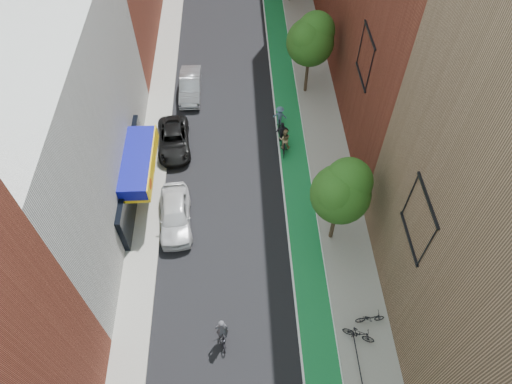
{
  "coord_description": "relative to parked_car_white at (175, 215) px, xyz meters",
  "views": [
    {
      "loc": [
        0.26,
        -5.12,
        24.09
      ],
      "look_at": [
        1.09,
        12.62,
        1.5
      ],
      "focal_mm": 32.0,
      "sensor_mm": 36.0,
      "label": 1
    }
  ],
  "objects": [
    {
      "name": "parked_car_white",
      "position": [
        0.0,
        0.0,
        0.0
      ],
      "size": [
        2.33,
        4.96,
        1.64
      ],
      "primitive_type": "imported",
      "rotation": [
        0.0,
        0.0,
        0.08
      ],
      "color": "silver",
      "rests_on": "ground"
    },
    {
      "name": "parked_bike_far",
      "position": [
        10.91,
        -7.17,
        -0.25
      ],
      "size": [
        1.63,
        0.66,
        0.84
      ],
      "primitive_type": "imported",
      "rotation": [
        0.0,
        0.0,
        1.63
      ],
      "color": "black",
      "rests_on": "sidewalk_right"
    },
    {
      "name": "parked_car_black",
      "position": [
        -0.53,
        6.7,
        -0.15
      ],
      "size": [
        2.65,
        4.99,
        1.34
      ],
      "primitive_type": "imported",
      "rotation": [
        0.0,
        0.0,
        0.09
      ],
      "color": "black",
      "rests_on": "ground"
    },
    {
      "name": "sidewalk_left",
      "position": [
        -1.96,
        14.4,
        -0.74
      ],
      "size": [
        2.0,
        68.0,
        0.15
      ],
      "primitive_type": "cube",
      "color": "gray",
      "rests_on": "ground"
    },
    {
      "name": "cyclist_lane_far",
      "position": [
        7.24,
        8.38,
        0.04
      ],
      "size": [
        1.11,
        1.66,
        1.93
      ],
      "rotation": [
        0.0,
        0.0,
        2.94
      ],
      "color": "black",
      "rests_on": "ground"
    },
    {
      "name": "tree_near",
      "position": [
        9.68,
        -1.58,
        3.84
      ],
      "size": [
        3.4,
        3.36,
        6.42
      ],
      "color": "#332619",
      "rests_on": "ground"
    },
    {
      "name": "building_left_white",
      "position": [
        -6.96,
        2.4,
        5.18
      ],
      "size": [
        8.0,
        20.0,
        12.0
      ],
      "primitive_type": "cube",
      "color": "silver",
      "rests_on": "ground"
    },
    {
      "name": "parked_bike_mid",
      "position": [
        10.11,
        -8.07,
        -0.15
      ],
      "size": [
        1.79,
        1.18,
        1.05
      ],
      "primitive_type": "imported",
      "rotation": [
        0.0,
        0.0,
        1.14
      ],
      "color": "black",
      "rests_on": "sidewalk_right"
    },
    {
      "name": "parked_car_silver",
      "position": [
        0.42,
        12.63,
        -0.06
      ],
      "size": [
        1.62,
        4.62,
        1.52
      ],
      "primitive_type": "imported",
      "rotation": [
        0.0,
        0.0,
        -0.0
      ],
      "color": "gray",
      "rests_on": "ground"
    },
    {
      "name": "cyclist_lane_near",
      "position": [
        7.38,
        5.9,
        0.03
      ],
      "size": [
        0.89,
        1.79,
        2.02
      ],
      "rotation": [
        0.0,
        0.0,
        3.01
      ],
      "color": "black",
      "rests_on": "ground"
    },
    {
      "name": "tree_mid",
      "position": [
        9.68,
        12.42,
        4.07
      ],
      "size": [
        3.55,
        3.53,
        6.74
      ],
      "color": "#332619",
      "rests_on": "ground"
    },
    {
      "name": "cyclist_lead",
      "position": [
        2.95,
        -7.76,
        -0.04
      ],
      "size": [
        0.78,
        1.7,
        2.22
      ],
      "rotation": [
        0.0,
        0.0,
        3.27
      ],
      "color": "black",
      "rests_on": "ground"
    },
    {
      "name": "cyclist_lane_mid",
      "position": [
        7.27,
        6.54,
        -0.05
      ],
      "size": [
        1.04,
        1.88,
        2.08
      ],
      "rotation": [
        0.0,
        0.0,
        3.22
      ],
      "color": "black",
      "rests_on": "ground"
    },
    {
      "name": "sidewalk_right",
      "position": [
        10.54,
        14.4,
        -0.74
      ],
      "size": [
        3.0,
        68.0,
        0.15
      ],
      "primitive_type": "cube",
      "color": "gray",
      "rests_on": "ground"
    },
    {
      "name": "bike_lane",
      "position": [
        8.04,
        14.4,
        -0.81
      ],
      "size": [
        2.0,
        68.0,
        0.01
      ],
      "primitive_type": "cube",
      "color": "#126837",
      "rests_on": "ground"
    }
  ]
}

